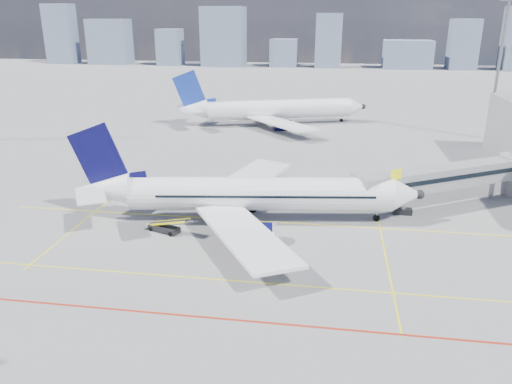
{
  "coord_description": "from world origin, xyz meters",
  "views": [
    {
      "loc": [
        7.94,
        -44.93,
        22.68
      ],
      "look_at": [
        0.05,
        6.85,
        4.0
      ],
      "focal_mm": 35.0,
      "sensor_mm": 36.0,
      "label": 1
    }
  ],
  "objects_px": {
    "baggage_tug": "(277,257)",
    "belt_loader": "(165,227)",
    "cargo_dolly": "(255,241)",
    "second_aircraft": "(271,110)",
    "main_aircraft": "(246,194)",
    "ramp_worker": "(283,257)"
  },
  "relations": [
    {
      "from": "baggage_tug",
      "to": "belt_loader",
      "type": "height_order",
      "value": "belt_loader"
    },
    {
      "from": "cargo_dolly",
      "to": "belt_loader",
      "type": "relative_size",
      "value": 0.84
    },
    {
      "from": "baggage_tug",
      "to": "second_aircraft",
      "type": "bearing_deg",
      "value": 86.45
    },
    {
      "from": "second_aircraft",
      "to": "baggage_tug",
      "type": "distance_m",
      "value": 64.72
    },
    {
      "from": "second_aircraft",
      "to": "belt_loader",
      "type": "distance_m",
      "value": 58.87
    },
    {
      "from": "main_aircraft",
      "to": "baggage_tug",
      "type": "xyz_separation_m",
      "value": [
        4.74,
        -10.15,
        -2.55
      ]
    },
    {
      "from": "main_aircraft",
      "to": "baggage_tug",
      "type": "relative_size",
      "value": 18.17
    },
    {
      "from": "cargo_dolly",
      "to": "belt_loader",
      "type": "height_order",
      "value": "cargo_dolly"
    },
    {
      "from": "main_aircraft",
      "to": "belt_loader",
      "type": "distance_m",
      "value": 9.87
    },
    {
      "from": "main_aircraft",
      "to": "ramp_worker",
      "type": "relative_size",
      "value": 20.37
    },
    {
      "from": "belt_loader",
      "to": "cargo_dolly",
      "type": "bearing_deg",
      "value": 3.69
    },
    {
      "from": "main_aircraft",
      "to": "baggage_tug",
      "type": "bearing_deg",
      "value": -72.74
    },
    {
      "from": "main_aircraft",
      "to": "cargo_dolly",
      "type": "xyz_separation_m",
      "value": [
        2.25,
        -7.94,
        -2.01
      ]
    },
    {
      "from": "cargo_dolly",
      "to": "belt_loader",
      "type": "xyz_separation_m",
      "value": [
        -10.52,
        3.28,
        -0.66
      ]
    },
    {
      "from": "second_aircraft",
      "to": "ramp_worker",
      "type": "bearing_deg",
      "value": -100.19
    },
    {
      "from": "baggage_tug",
      "to": "ramp_worker",
      "type": "height_order",
      "value": "ramp_worker"
    },
    {
      "from": "main_aircraft",
      "to": "second_aircraft",
      "type": "relative_size",
      "value": 0.97
    },
    {
      "from": "main_aircraft",
      "to": "belt_loader",
      "type": "bearing_deg",
      "value": -158.37
    },
    {
      "from": "second_aircraft",
      "to": "cargo_dolly",
      "type": "height_order",
      "value": "second_aircraft"
    },
    {
      "from": "second_aircraft",
      "to": "belt_loader",
      "type": "bearing_deg",
      "value": -112.7
    },
    {
      "from": "second_aircraft",
      "to": "main_aircraft",
      "type": "bearing_deg",
      "value": -104.31
    },
    {
      "from": "main_aircraft",
      "to": "ramp_worker",
      "type": "bearing_deg",
      "value": -70.59
    }
  ]
}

